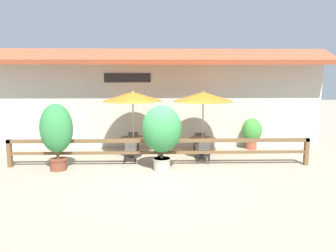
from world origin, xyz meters
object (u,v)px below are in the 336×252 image
(chair_near_streetside, at_px, (130,149))
(potted_plant_broad_leaf, at_px, (56,131))
(dining_table_middle, at_px, (202,142))
(potted_plant_entrance_palm, at_px, (252,132))
(chair_middle_streetside, at_px, (204,150))
(patio_umbrella_near, at_px, (133,97))
(patio_umbrella_middle, at_px, (203,97))
(chair_near_wallside, at_px, (133,140))
(dining_table_near, at_px, (134,141))
(potted_plant_tall_tropical, at_px, (162,131))
(chair_middle_wallside, at_px, (199,141))

(chair_near_streetside, xyz_separation_m, potted_plant_broad_leaf, (-2.31, -0.95, 0.85))
(dining_table_middle, height_order, potted_plant_entrance_palm, potted_plant_entrance_palm)
(chair_middle_streetside, bearing_deg, potted_plant_entrance_palm, 54.62)
(patio_umbrella_near, xyz_separation_m, patio_umbrella_middle, (2.65, -0.18, 0.00))
(chair_near_wallside, relative_size, potted_plant_broad_leaf, 0.38)
(chair_near_streetside, height_order, dining_table_middle, chair_near_streetside)
(patio_umbrella_near, bearing_deg, potted_plant_entrance_palm, 12.92)
(dining_table_near, height_order, patio_umbrella_middle, patio_umbrella_middle)
(chair_near_streetside, relative_size, potted_plant_tall_tropical, 0.39)
(dining_table_near, distance_m, dining_table_middle, 2.65)
(chair_near_streetside, distance_m, potted_plant_entrance_palm, 5.34)
(chair_near_streetside, bearing_deg, dining_table_middle, 14.08)
(dining_table_near, xyz_separation_m, potted_plant_broad_leaf, (-2.37, -1.76, 0.73))
(patio_umbrella_middle, relative_size, potted_plant_broad_leaf, 1.14)
(chair_near_streetside, height_order, chair_middle_wallside, same)
(potted_plant_tall_tropical, bearing_deg, potted_plant_broad_leaf, 177.74)
(chair_middle_streetside, distance_m, potted_plant_entrance_palm, 3.09)
(chair_middle_wallside, height_order, potted_plant_entrance_palm, potted_plant_entrance_palm)
(dining_table_near, bearing_deg, chair_middle_streetside, -19.45)
(chair_near_streetside, distance_m, chair_middle_streetside, 2.66)
(dining_table_near, xyz_separation_m, patio_umbrella_middle, (2.65, -0.18, 1.73))
(dining_table_middle, bearing_deg, dining_table_near, 176.10)
(chair_middle_streetside, bearing_deg, patio_umbrella_near, 173.59)
(chair_near_wallside, xyz_separation_m, dining_table_middle, (2.72, -0.98, 0.13))
(chair_near_wallside, distance_m, potted_plant_tall_tropical, 3.05)
(dining_table_middle, bearing_deg, potted_plant_entrance_palm, 30.01)
(patio_umbrella_near, height_order, chair_middle_streetside, patio_umbrella_near)
(dining_table_near, bearing_deg, dining_table_middle, -3.90)
(chair_middle_wallside, bearing_deg, dining_table_middle, 93.27)
(chair_near_wallside, height_order, potted_plant_tall_tropical, potted_plant_tall_tropical)
(chair_near_wallside, bearing_deg, potted_plant_broad_leaf, 48.46)
(patio_umbrella_near, distance_m, chair_near_streetside, 2.02)
(patio_umbrella_near, distance_m, potted_plant_entrance_palm, 5.28)
(dining_table_middle, bearing_deg, chair_near_wallside, 160.11)
(chair_middle_streetside, bearing_deg, chair_near_wallside, 160.25)
(dining_table_near, xyz_separation_m, chair_middle_wallside, (2.61, 0.56, -0.13))
(dining_table_near, bearing_deg, patio_umbrella_near, -90.00)
(chair_near_streetside, relative_size, potted_plant_entrance_palm, 0.64)
(chair_middle_streetside, bearing_deg, potted_plant_tall_tropical, -134.40)
(patio_umbrella_near, relative_size, chair_near_streetside, 3.00)
(potted_plant_broad_leaf, height_order, potted_plant_entrance_palm, potted_plant_broad_leaf)
(dining_table_middle, xyz_separation_m, potted_plant_tall_tropical, (-1.57, -1.71, 0.74))
(chair_middle_streetside, bearing_deg, dining_table_near, 173.59)
(patio_umbrella_middle, bearing_deg, chair_near_wallside, 160.11)
(patio_umbrella_near, height_order, potted_plant_broad_leaf, patio_umbrella_near)
(chair_near_wallside, bearing_deg, chair_near_streetside, 90.76)
(chair_middle_wallside, distance_m, potted_plant_broad_leaf, 5.56)
(dining_table_near, relative_size, potted_plant_entrance_palm, 0.80)
(chair_middle_wallside, bearing_deg, potted_plant_entrance_palm, -165.42)
(dining_table_near, height_order, chair_near_wallside, chair_near_wallside)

